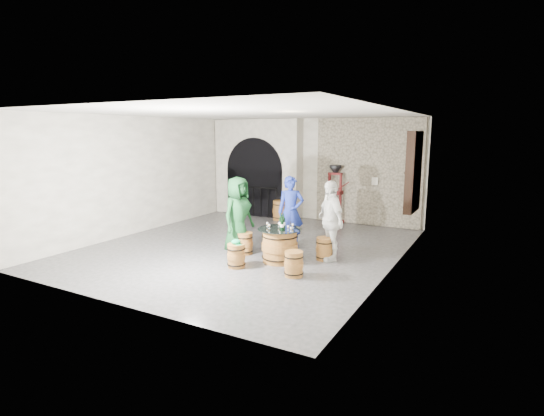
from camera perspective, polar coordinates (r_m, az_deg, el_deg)
The scene contains 31 objects.
ground at distance 10.42m, azimuth -3.38°, elevation -5.26°, with size 8.00×8.00×0.00m, color #303033.
wall_back at distance 13.65m, azimuth 5.54°, elevation 5.18°, with size 8.00×8.00×0.00m, color silver.
wall_front at distance 7.09m, azimuth -20.94°, elevation 0.05°, with size 8.00×8.00×0.00m, color silver.
wall_left at distance 12.33m, azimuth -17.41°, elevation 4.25°, with size 8.00×8.00×0.00m, color silver.
wall_right at distance 8.78m, azimuth 16.27°, elevation 2.12°, with size 8.00×8.00×0.00m, color silver.
ceiling at distance 10.06m, azimuth -3.57°, elevation 12.61°, with size 8.00×8.00×0.00m, color beige.
stone_facing_panel at distance 12.99m, azimuth 12.77°, elevation 4.74°, with size 3.20×0.12×3.18m, color gray.
arched_opening at distance 14.28m, azimuth -1.94°, elevation 5.37°, with size 3.10×0.60×3.19m.
shuttered_window at distance 11.12m, azimuth 18.44°, elevation 4.65°, with size 0.23×1.10×2.00m.
barrel_table at distance 9.16m, azimuth 1.05°, elevation -5.04°, with size 0.95×0.95×0.73m.
barrel_stool_left at distance 9.79m, azimuth -3.67°, elevation -4.77°, with size 0.39×0.39×0.50m.
barrel_stool_far at distance 10.13m, azimuth 2.23°, elevation -4.24°, with size 0.39×0.39×0.50m.
barrel_stool_right at distance 9.39m, azimuth 7.06°, elevation -5.47°, with size 0.39×0.39×0.50m.
barrel_stool_near_right at distance 8.29m, azimuth 2.95°, elevation -7.53°, with size 0.39×0.39×0.50m.
barrel_stool_near_left at distance 8.84m, azimuth -4.84°, elevation -6.42°, with size 0.39×0.39×0.50m.
green_cap at distance 8.76m, azimuth -4.85°, elevation -4.58°, with size 0.24×0.19×0.11m.
person_green at distance 9.77m, azimuth -4.59°, elevation -0.96°, with size 0.87×0.56×1.77m, color #103C1B.
person_blue at distance 10.26m, azimuth 2.54°, elevation -0.52°, with size 0.63×0.42×1.73m, color navy.
person_white at distance 9.27m, azimuth 7.84°, elevation -1.69°, with size 1.03×0.43×1.75m, color silver.
wine_bottle_left at distance 9.10m, azimuth 1.22°, elevation -1.91°, with size 0.08×0.08×0.32m.
wine_bottle_center at distance 8.91m, azimuth 1.35°, elevation -2.18°, with size 0.08×0.08×0.32m.
wine_bottle_right at distance 9.09m, azimuth 1.56°, elevation -1.92°, with size 0.08×0.08×0.32m.
tasting_glass_a at distance 9.07m, azimuth -0.38°, elevation -2.47°, with size 0.05×0.05×0.10m, color #A66C20, non-canonical shape.
tasting_glass_b at distance 8.94m, azimuth 2.17°, elevation -2.67°, with size 0.05×0.05×0.10m, color #A66C20, non-canonical shape.
tasting_glass_c at distance 9.24m, azimuth 0.95°, elevation -2.24°, with size 0.05×0.05×0.10m, color #A66C20, non-canonical shape.
tasting_glass_d at distance 9.14m, azimuth 2.81°, elevation -2.40°, with size 0.05×0.05×0.10m, color #A66C20, non-canonical shape.
tasting_glass_e at distance 8.81m, azimuth 2.58°, elevation -2.87°, with size 0.05×0.05×0.10m, color #A66C20, non-canonical shape.
tasting_glass_f at distance 9.25m, azimuth -0.62°, elevation -2.23°, with size 0.05×0.05×0.10m, color #A66C20, non-canonical shape.
side_barrel at distance 13.53m, azimuth 1.06°, elevation -0.31°, with size 0.47×0.47×0.63m.
corking_press at distance 13.09m, azimuth 8.45°, elevation 2.45°, with size 0.74×0.44×1.79m.
control_box at distance 12.87m, azimuth 13.70°, elevation 3.53°, with size 0.18×0.10×0.22m, color silver.
Camera 1 is at (5.36, -8.50, 2.75)m, focal length 28.00 mm.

